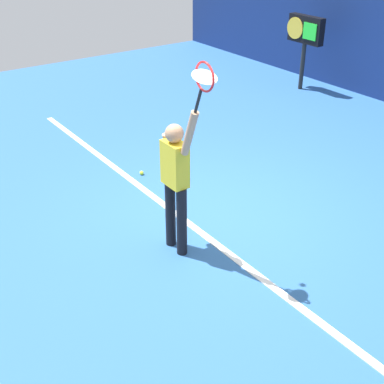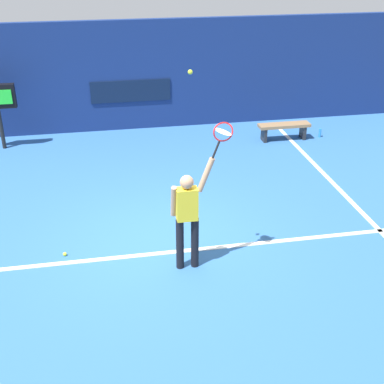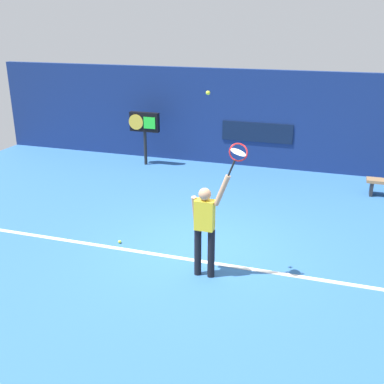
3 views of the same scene
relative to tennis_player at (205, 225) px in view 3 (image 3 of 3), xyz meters
The scene contains 9 objects.
ground_plane 1.42m from the tennis_player, 111.20° to the left, with size 18.00×18.00×0.00m, color #2D609E.
back_wall 7.08m from the tennis_player, 92.93° to the left, with size 18.00×0.20×2.99m, color navy.
sponsor_banner_center 6.94m from the tennis_player, 92.98° to the left, with size 2.20×0.03×0.60m, color #0C1933.
court_baseline 1.16m from the tennis_player, 128.26° to the left, with size 10.00×0.10×0.01m, color white.
tennis_player is the anchor object (origin of this frame).
tennis_racket 1.43m from the tennis_player, ahead, with size 0.40×0.27×0.62m.
tennis_ball 2.30m from the tennis_player, 48.32° to the right, with size 0.07×0.07×0.07m, color #CCE033.
scoreboard_clock 7.18m from the tennis_player, 121.75° to the left, with size 0.96×0.20×1.68m.
spare_ball 2.38m from the tennis_player, 161.25° to the left, with size 0.07×0.07×0.07m, color #CCE033.
Camera 3 is at (2.45, -8.14, 4.39)m, focal length 43.77 mm.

